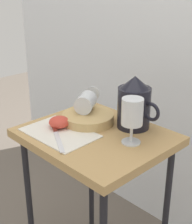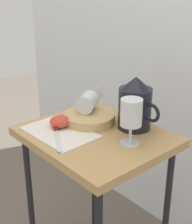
{
  "view_description": "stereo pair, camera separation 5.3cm",
  "coord_description": "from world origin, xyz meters",
  "px_view_note": "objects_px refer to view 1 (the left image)",
  "views": [
    {
      "loc": [
        0.75,
        -0.73,
        1.2
      ],
      "look_at": [
        0.0,
        0.0,
        0.76
      ],
      "focal_mm": 52.98,
      "sensor_mm": 36.0,
      "label": 1
    },
    {
      "loc": [
        0.79,
        -0.69,
        1.2
      ],
      "look_at": [
        0.0,
        0.0,
        0.76
      ],
      "focal_mm": 52.98,
      "sensor_mm": 36.0,
      "label": 2
    }
  ],
  "objects_px": {
    "wine_glass_upright": "(132,114)",
    "wine_glass_tipped_near": "(86,102)",
    "knife": "(56,131)",
    "table": "(96,153)",
    "apple_half_left": "(59,122)",
    "pitcher": "(134,107)",
    "basket_tray": "(88,118)"
  },
  "relations": [
    {
      "from": "basket_tray",
      "to": "table",
      "type": "bearing_deg",
      "value": -25.81
    },
    {
      "from": "basket_tray",
      "to": "pitcher",
      "type": "xyz_separation_m",
      "value": [
        0.14,
        0.09,
        0.06
      ]
    },
    {
      "from": "basket_tray",
      "to": "knife",
      "type": "relative_size",
      "value": 0.91
    },
    {
      "from": "pitcher",
      "to": "apple_half_left",
      "type": "height_order",
      "value": "pitcher"
    },
    {
      "from": "table",
      "to": "apple_half_left",
      "type": "xyz_separation_m",
      "value": [
        -0.12,
        -0.07,
        0.11
      ]
    },
    {
      "from": "pitcher",
      "to": "basket_tray",
      "type": "bearing_deg",
      "value": -147.54
    },
    {
      "from": "pitcher",
      "to": "wine_glass_tipped_near",
      "type": "distance_m",
      "value": 0.19
    },
    {
      "from": "wine_glass_upright",
      "to": "wine_glass_tipped_near",
      "type": "height_order",
      "value": "wine_glass_upright"
    },
    {
      "from": "knife",
      "to": "pitcher",
      "type": "bearing_deg",
      "value": 56.65
    },
    {
      "from": "table",
      "to": "basket_tray",
      "type": "bearing_deg",
      "value": 154.19
    },
    {
      "from": "wine_glass_upright",
      "to": "apple_half_left",
      "type": "distance_m",
      "value": 0.28
    },
    {
      "from": "wine_glass_upright",
      "to": "knife",
      "type": "bearing_deg",
      "value": -149.58
    },
    {
      "from": "basket_tray",
      "to": "pitcher",
      "type": "distance_m",
      "value": 0.18
    },
    {
      "from": "basket_tray",
      "to": "apple_half_left",
      "type": "relative_size",
      "value": 2.59
    },
    {
      "from": "table",
      "to": "knife",
      "type": "relative_size",
      "value": 3.2
    },
    {
      "from": "apple_half_left",
      "to": "pitcher",
      "type": "bearing_deg",
      "value": 48.71
    },
    {
      "from": "wine_glass_tipped_near",
      "to": "knife",
      "type": "xyz_separation_m",
      "value": [
        0.02,
        -0.16,
        -0.06
      ]
    },
    {
      "from": "wine_glass_upright",
      "to": "basket_tray",
      "type": "bearing_deg",
      "value": 177.61
    },
    {
      "from": "table",
      "to": "wine_glass_upright",
      "type": "height_order",
      "value": "wine_glass_upright"
    },
    {
      "from": "basket_tray",
      "to": "wine_glass_upright",
      "type": "xyz_separation_m",
      "value": [
        0.22,
        -0.01,
        0.08
      ]
    },
    {
      "from": "basket_tray",
      "to": "knife",
      "type": "height_order",
      "value": "basket_tray"
    },
    {
      "from": "wine_glass_tipped_near",
      "to": "pitcher",
      "type": "bearing_deg",
      "value": 23.4
    },
    {
      "from": "table",
      "to": "basket_tray",
      "type": "distance_m",
      "value": 0.14
    },
    {
      "from": "table",
      "to": "pitcher",
      "type": "xyz_separation_m",
      "value": [
        0.06,
        0.13,
        0.16
      ]
    },
    {
      "from": "table",
      "to": "pitcher",
      "type": "distance_m",
      "value": 0.22
    },
    {
      "from": "basket_tray",
      "to": "wine_glass_upright",
      "type": "bearing_deg",
      "value": -2.39
    },
    {
      "from": "apple_half_left",
      "to": "wine_glass_tipped_near",
      "type": "bearing_deg",
      "value": 88.03
    },
    {
      "from": "pitcher",
      "to": "wine_glass_upright",
      "type": "bearing_deg",
      "value": -53.37
    },
    {
      "from": "wine_glass_upright",
      "to": "wine_glass_tipped_near",
      "type": "distance_m",
      "value": 0.25
    },
    {
      "from": "basket_tray",
      "to": "wine_glass_tipped_near",
      "type": "relative_size",
      "value": 1.19
    },
    {
      "from": "table",
      "to": "wine_glass_tipped_near",
      "type": "height_order",
      "value": "wine_glass_tipped_near"
    },
    {
      "from": "wine_glass_tipped_near",
      "to": "apple_half_left",
      "type": "distance_m",
      "value": 0.14
    }
  ]
}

